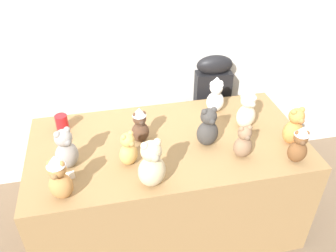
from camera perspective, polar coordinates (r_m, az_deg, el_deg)
The scene contains 17 objects.
ground_plane at distance 2.59m, azimuth 1.23°, elevation -19.11°, with size 10.00×10.00×0.00m, color brown.
wall_back at distance 2.57m, azimuth -3.44°, elevation 16.94°, with size 7.00×0.08×2.60m, color silver.
display_table at distance 2.47m, azimuth 0.00°, elevation -9.40°, with size 1.75×0.90×0.75m, color olive.
instrument_case at distance 2.92m, azimuth 7.00°, elevation 2.12°, with size 0.29×0.14×1.04m.
teddy_bear_ginger at distance 2.28m, azimuth 19.95°, elevation -0.17°, with size 0.15×0.13×0.26m.
teddy_bear_honey at distance 2.00m, azimuth -6.51°, elevation -3.88°, with size 0.15×0.14×0.22m.
teddy_bear_cream at distance 2.33m, azimuth 12.83°, elevation 2.81°, with size 0.16×0.15×0.29m.
teddy_bear_mocha at distance 2.09m, azimuth 12.25°, elevation -2.66°, with size 0.12×0.10×0.22m.
teddy_bear_ash at distance 2.04m, azimuth -16.39°, elevation -3.76°, with size 0.18×0.17×0.26m.
teddy_bear_cocoa at distance 2.16m, azimuth -4.62°, elevation 0.11°, with size 0.13×0.11×0.25m.
teddy_bear_caramel at distance 1.86m, azimuth -17.43°, elevation -8.08°, with size 0.15×0.14×0.28m.
teddy_bear_chestnut at distance 2.13m, azimuth 20.68°, elevation -2.90°, with size 0.13×0.12×0.25m.
teddy_bear_charcoal at distance 2.14m, azimuth 6.55°, elevation -0.32°, with size 0.15×0.14×0.27m.
teddy_bear_sand at distance 1.84m, azimuth -2.67°, elevation -6.38°, with size 0.18×0.16×0.30m.
teddy_bear_snow at distance 2.47m, azimuth 7.83°, elevation 5.09°, with size 0.13×0.11×0.27m.
party_cup_red at distance 2.40m, azimuth -17.00°, elevation 0.52°, with size 0.08×0.08×0.11m, color red.
name_card_front_left at distance 2.02m, azimuth -16.02°, elevation -7.88°, with size 0.07×0.01×0.05m, color white.
Camera 1 is at (-0.37, -1.46, 2.11)m, focal length 37.19 mm.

